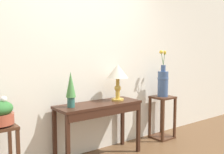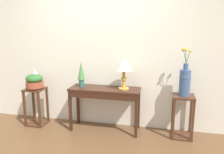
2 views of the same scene
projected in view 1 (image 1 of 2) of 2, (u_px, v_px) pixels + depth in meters
name	position (u px, v px, depth m)	size (l,w,h in m)	color
back_wall_with_art	(79.00, 55.00, 3.63)	(9.00, 0.10, 2.80)	silver
console_table	(100.00, 111.00, 3.53)	(1.19, 0.42, 0.76)	#381E14
table_lamp	(118.00, 74.00, 3.69)	(0.30, 0.30, 0.51)	gold
potted_plant_on_console	(71.00, 88.00, 3.26)	(0.12, 0.12, 0.44)	#2D665B
pedestal_stand_right	(162.00, 117.00, 4.37)	(0.33, 0.33, 0.71)	#472819
flower_vase_tall_right	(163.00, 81.00, 4.30)	(0.18, 0.18, 0.76)	#3D5684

